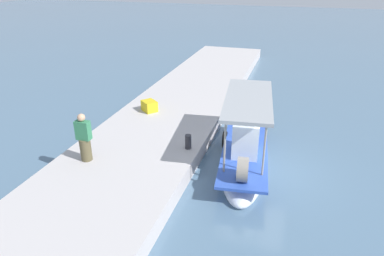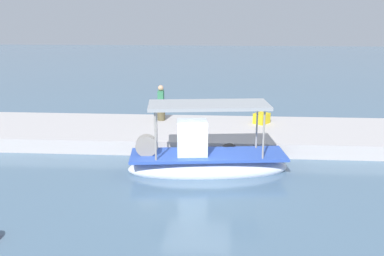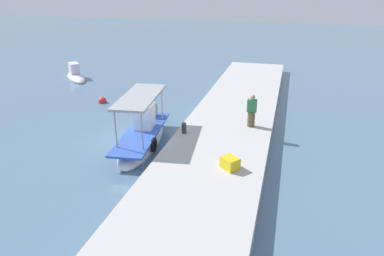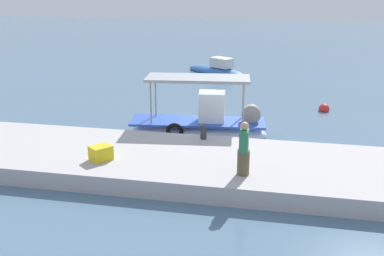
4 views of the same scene
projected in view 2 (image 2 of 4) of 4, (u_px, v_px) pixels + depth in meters
ground_plane at (198, 176)px, 15.44m from camera, size 120.00×120.00×0.00m
dock_quay at (203, 134)px, 19.67m from camera, size 36.00×4.74×0.62m
main_fishing_boat at (206, 160)px, 15.79m from camera, size 6.16×2.31×2.98m
fisherman_near_bollard at (161, 104)px, 20.71m from camera, size 0.40×0.50×1.75m
mooring_bollard at (195, 133)px, 17.69m from camera, size 0.24×0.24×0.55m
cargo_crate at (262, 118)px, 20.27m from camera, size 0.87×0.89×0.50m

